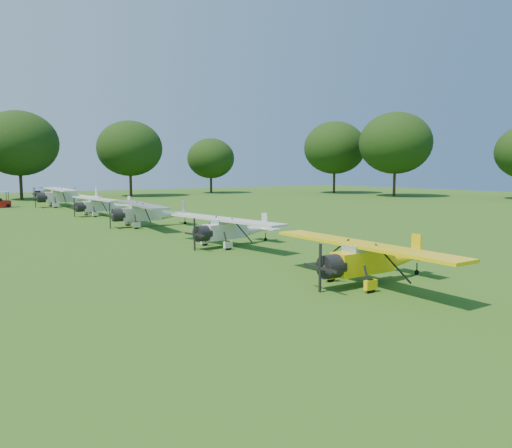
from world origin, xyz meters
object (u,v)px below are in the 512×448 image
at_px(aircraft_5, 102,204).
at_px(aircraft_7, 54,192).
at_px(aircraft_3, 231,228).
at_px(aircraft_4, 147,212).
at_px(aircraft_6, 66,195).
at_px(aircraft_2, 371,257).

distance_m(aircraft_5, aircraft_7, 26.96).
height_order(aircraft_3, aircraft_7, aircraft_7).
relative_size(aircraft_4, aircraft_7, 1.06).
xyz_separation_m(aircraft_5, aircraft_6, (-0.03, 13.68, 0.29)).
relative_size(aircraft_2, aircraft_6, 0.77).
distance_m(aircraft_2, aircraft_6, 48.41).
bearing_deg(aircraft_5, aircraft_3, -94.41).
relative_size(aircraft_2, aircraft_3, 0.99).
bearing_deg(aircraft_5, aircraft_6, 84.82).
xyz_separation_m(aircraft_2, aircraft_6, (0.11, 48.41, 0.31)).
bearing_deg(aircraft_3, aircraft_5, 82.56).
bearing_deg(aircraft_3, aircraft_4, 83.02).
relative_size(aircraft_3, aircraft_6, 0.78).
bearing_deg(aircraft_7, aircraft_2, -91.52).
xyz_separation_m(aircraft_6, aircraft_7, (1.59, 13.24, -0.26)).
bearing_deg(aircraft_2, aircraft_5, 90.44).
distance_m(aircraft_2, aircraft_4, 23.55).
bearing_deg(aircraft_3, aircraft_6, 82.28).
xyz_separation_m(aircraft_5, aircraft_7, (1.56, 26.92, 0.03)).
bearing_deg(aircraft_5, aircraft_4, -94.91).
height_order(aircraft_3, aircraft_6, aircraft_6).
xyz_separation_m(aircraft_2, aircraft_4, (0.23, 23.55, 0.11)).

